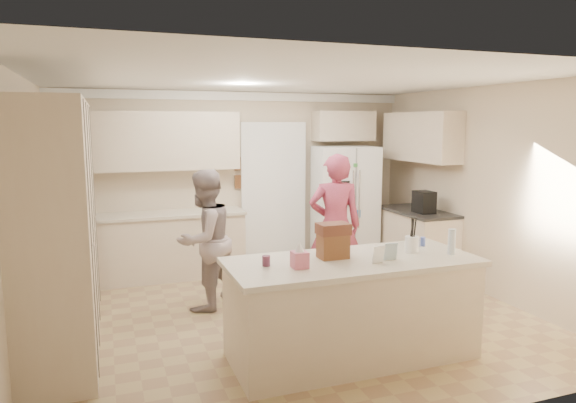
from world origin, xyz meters
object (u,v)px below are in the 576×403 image
object	(u,v)px
dollhouse_body	(333,246)
utensil_crock	(412,244)
teen_girl	(335,226)
teen_boy	(205,240)
tissue_box	(300,260)
coffee_maker	(424,202)
refrigerator	(345,206)
island_base	(352,311)

from	to	relation	value
dollhouse_body	utensil_crock	bearing A→B (deg)	-3.58
utensil_crock	teen_girl	xyz separation A→B (m)	(-0.07, 1.57, -0.11)
teen_boy	tissue_box	bearing A→B (deg)	67.93
coffee_maker	dollhouse_body	distance (m)	2.84
refrigerator	teen_boy	bearing A→B (deg)	-145.14
utensil_crock	teen_boy	distance (m)	2.37
refrigerator	teen_boy	world-z (taller)	refrigerator
teen_girl	dollhouse_body	bearing A→B (deg)	81.42
tissue_box	island_base	bearing A→B (deg)	10.30
dollhouse_body	teen_girl	size ratio (longest dim) A/B	0.15
coffee_maker	utensil_crock	size ratio (longest dim) A/B	2.00
utensil_crock	teen_girl	bearing A→B (deg)	92.59
coffee_maker	teen_girl	size ratio (longest dim) A/B	0.17
coffee_maker	dollhouse_body	world-z (taller)	coffee_maker
coffee_maker	island_base	size ratio (longest dim) A/B	0.14
tissue_box	dollhouse_body	bearing A→B (deg)	26.57
refrigerator	coffee_maker	bearing A→B (deg)	-47.95
dollhouse_body	refrigerator	bearing A→B (deg)	62.14
island_base	dollhouse_body	size ratio (longest dim) A/B	8.46
teen_girl	tissue_box	bearing A→B (deg)	73.76
teen_boy	dollhouse_body	bearing A→B (deg)	81.71
dollhouse_body	tissue_box	bearing A→B (deg)	-153.43
refrigerator	teen_boy	size ratio (longest dim) A/B	1.11
teen_boy	teen_girl	bearing A→B (deg)	139.99
utensil_crock	island_base	bearing A→B (deg)	-175.60
utensil_crock	dollhouse_body	xyz separation A→B (m)	(-0.80, 0.05, 0.04)
refrigerator	island_base	xyz separation A→B (m)	(-1.35, -2.93, -0.46)
coffee_maker	dollhouse_body	size ratio (longest dim) A/B	1.15
island_base	tissue_box	xyz separation A→B (m)	(-0.55, -0.10, 0.56)
island_base	dollhouse_body	world-z (taller)	dollhouse_body
island_base	tissue_box	world-z (taller)	tissue_box
refrigerator	tissue_box	bearing A→B (deg)	-114.32
coffee_maker	teen_boy	size ratio (longest dim) A/B	0.18
island_base	teen_girl	size ratio (longest dim) A/B	1.24
refrigerator	coffee_maker	distance (m)	1.26
teen_boy	teen_girl	distance (m)	1.61
dollhouse_body	teen_girl	xyz separation A→B (m)	(0.73, 1.52, -0.15)
island_base	dollhouse_body	distance (m)	0.62
tissue_box	teen_girl	world-z (taller)	teen_girl
refrigerator	dollhouse_body	xyz separation A→B (m)	(-1.50, -2.83, 0.14)
refrigerator	dollhouse_body	size ratio (longest dim) A/B	6.92
utensil_crock	tissue_box	xyz separation A→B (m)	(-1.20, -0.15, -0.00)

